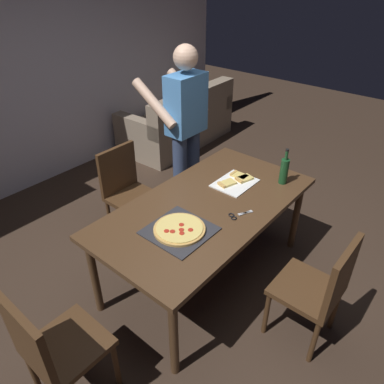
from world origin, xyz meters
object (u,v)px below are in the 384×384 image
chair_far_side (127,188)px  kitchen_scissors (237,215)px  person_serving_pizza (185,127)px  chair_near_camera (320,287)px  wine_bottle (284,170)px  couch (180,124)px  chair_left_end (52,347)px  pepperoni_pizza_on_tray (179,230)px  dining_table (207,211)px

chair_far_side → kitchen_scissors: size_ratio=4.59×
chair_far_side → person_serving_pizza: person_serving_pizza is taller
chair_near_camera → wine_bottle: (0.67, 0.68, 0.36)m
couch → kitchen_scissors: couch is taller
person_serving_pizza → wine_bottle: bearing=-86.6°
chair_near_camera → kitchen_scissors: bearing=88.0°
chair_near_camera → chair_far_side: same height
kitchen_scissors → couch: bearing=50.2°
chair_left_end → pepperoni_pizza_on_tray: chair_left_end is taller
person_serving_pizza → pepperoni_pizza_on_tray: bearing=-140.8°
wine_bottle → chair_near_camera: bearing=-134.6°
chair_near_camera → couch: (1.90, 2.95, -0.21)m
dining_table → wine_bottle: 0.75m
chair_far_side → wine_bottle: 1.47m
chair_left_end → kitchen_scissors: 1.47m
dining_table → pepperoni_pizza_on_tray: pepperoni_pizza_on_tray is taller
pepperoni_pizza_on_tray → person_serving_pizza: bearing=39.2°
kitchen_scissors → person_serving_pizza: bearing=60.2°
couch → person_serving_pizza: 1.92m
kitchen_scissors → dining_table: bearing=95.3°
chair_far_side → chair_near_camera: bearing=-90.0°
chair_far_side → chair_left_end: bearing=-145.3°
chair_near_camera → kitchen_scissors: 0.74m
chair_near_camera → pepperoni_pizza_on_tray: (-0.38, 0.91, 0.25)m
person_serving_pizza → kitchen_scissors: person_serving_pizza is taller
chair_left_end → pepperoni_pizza_on_tray: bearing=-3.4°
wine_bottle → kitchen_scissors: bearing=177.6°
wine_bottle → chair_far_side: bearing=117.9°
chair_near_camera → chair_far_side: 1.94m
pepperoni_pizza_on_tray → chair_near_camera: bearing=-67.0°
pepperoni_pizza_on_tray → wine_bottle: size_ratio=1.34×
pepperoni_pizza_on_tray → wine_bottle: (1.05, -0.23, 0.10)m
chair_left_end → kitchen_scissors: size_ratio=4.59×
dining_table → person_serving_pizza: (0.60, 0.75, 0.32)m
chair_far_side → couch: size_ratio=0.52×
chair_left_end → wine_bottle: bearing=-8.0°
chair_near_camera → chair_far_side: (0.00, 1.94, 0.00)m
couch → chair_left_end: bearing=-149.0°
person_serving_pizza → dining_table: bearing=-129.0°
dining_table → chair_near_camera: bearing=-90.0°
chair_far_side → couch: 2.17m
pepperoni_pizza_on_tray → kitchen_scissors: (0.41, -0.21, -0.01)m
dining_table → couch: 2.78m
chair_near_camera → person_serving_pizza: size_ratio=0.51×
couch → dining_table: bearing=-133.8°
dining_table → chair_far_side: chair_far_side is taller
chair_near_camera → chair_left_end: (-1.40, 0.97, 0.00)m
dining_table → kitchen_scissors: kitchen_scissors is taller
chair_near_camera → chair_left_end: size_ratio=1.00×
couch → kitchen_scissors: size_ratio=8.85×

